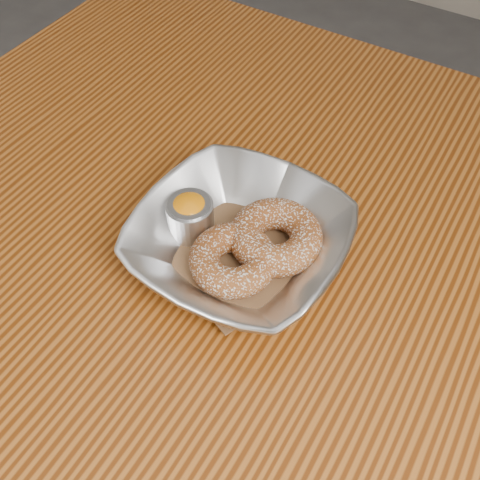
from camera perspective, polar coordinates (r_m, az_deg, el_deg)
The scene contains 7 objects.
ground_plane at distance 1.30m, azimuth 5.29°, elevation -22.01°, with size 4.00×4.00×0.00m, color #565659.
table at distance 0.70m, azimuth 9.12°, elevation -6.30°, with size 1.20×0.80×0.75m.
serving_bowl at distance 0.59m, azimuth 0.00°, elevation -0.18°, with size 0.22×0.22×0.05m, color silver.
parchment at distance 0.60m, azimuth 0.00°, elevation -1.25°, with size 0.14×0.14×0.00m, color brown.
donut_back at distance 0.59m, azimuth 3.63°, elevation 0.36°, with size 0.10×0.10×0.04m, color brown.
donut_front at distance 0.58m, azimuth -0.71°, elevation -2.01°, with size 0.09×0.09×0.03m, color brown.
ramekin at distance 0.61m, azimuth -5.09°, elevation 2.53°, with size 0.05×0.05×0.05m.
Camera 1 is at (0.10, -0.38, 1.24)m, focal length 42.00 mm.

